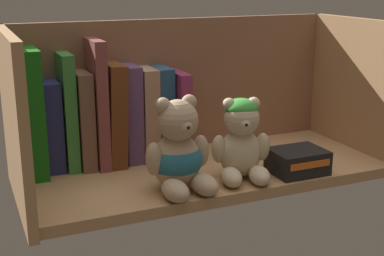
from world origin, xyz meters
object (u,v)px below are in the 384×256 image
object	(u,v)px
book_0	(31,110)
small_product_box	(298,161)
book_7	(144,112)
book_8	(160,111)
book_1	(51,125)
book_5	(110,112)
teddy_bear_larger	(178,154)
book_4	(95,102)
book_2	(66,111)
book_3	(82,118)
teddy_bear_smaller	(241,141)
book_9	(174,112)
book_6	(128,112)

from	to	relation	value
book_0	small_product_box	size ratio (longest dim) A/B	2.35
book_7	book_8	xyz separation A→B (cm)	(3.35, 0.00, -0.04)
book_1	book_0	bearing A→B (deg)	180.00
book_5	teddy_bear_larger	bearing A→B (deg)	-72.12
book_0	book_4	xyz separation A→B (cm)	(11.97, -0.00, 0.51)
book_0	book_8	distance (cm)	25.36
book_2	book_3	xyz separation A→B (cm)	(2.77, 0.00, -1.75)
book_3	small_product_box	world-z (taller)	book_3
book_3	book_7	world-z (taller)	book_3
teddy_bear_smaller	small_product_box	bearing A→B (deg)	-9.63
book_3	book_8	size ratio (longest dim) A/B	1.02
book_8	book_9	distance (cm)	2.99
book_3	small_product_box	bearing A→B (deg)	-30.39
book_6	teddy_bear_smaller	bearing A→B (deg)	-51.08
book_2	book_7	world-z (taller)	book_2
book_1	teddy_bear_smaller	xyz separation A→B (cm)	(30.23, -18.93, -1.47)
teddy_bear_smaller	teddy_bear_larger	bearing A→B (deg)	-176.86
book_1	small_product_box	world-z (taller)	book_1
book_4	teddy_bear_larger	size ratio (longest dim) A/B	1.49
book_7	small_product_box	size ratio (longest dim) A/B	1.84
book_5	small_product_box	xyz separation A→B (cm)	(29.75, -20.79, -7.59)
book_4	teddy_bear_smaller	size ratio (longest dim) A/B	1.64
book_0	book_8	bearing A→B (deg)	-0.00
book_4	book_5	distance (cm)	3.78
book_7	book_9	xyz separation A→B (cm)	(6.31, 0.00, -0.50)
book_5	book_6	world-z (taller)	book_5
book_3	teddy_bear_smaller	distance (cm)	31.03
book_3	book_0	bearing A→B (deg)	180.00
book_7	book_9	world-z (taller)	book_7
book_8	book_6	bearing A→B (deg)	180.00
book_2	book_9	bearing A→B (deg)	0.00
book_2	book_9	size ratio (longest dim) A/B	1.27
book_5	book_9	distance (cm)	13.30
book_1	teddy_bear_smaller	world-z (taller)	book_1
book_7	small_product_box	bearing A→B (deg)	-42.34
book_8	small_product_box	xyz separation A→B (cm)	(19.46, -20.79, -6.84)
book_8	teddy_bear_smaller	distance (cm)	20.85
book_7	book_9	bearing A→B (deg)	0.00
book_5	teddy_bear_larger	world-z (taller)	book_5
small_product_box	teddy_bear_smaller	bearing A→B (deg)	170.37
book_1	book_6	world-z (taller)	book_6
book_2	teddy_bear_smaller	distance (cm)	33.42
book_8	book_9	world-z (taller)	book_8
book_0	book_5	size ratio (longest dim) A/B	1.18
book_1	book_5	world-z (taller)	book_5
book_0	book_2	size ratio (longest dim) A/B	1.06
book_8	teddy_bear_larger	distance (cm)	20.18
book_5	book_7	world-z (taller)	book_5
book_6	teddy_bear_larger	size ratio (longest dim) A/B	1.16
teddy_bear_larger	small_product_box	world-z (taller)	teddy_bear_larger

